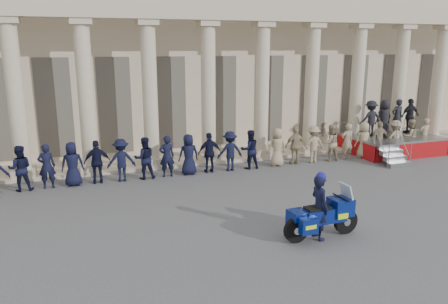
# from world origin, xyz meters

# --- Properties ---
(ground) EXTENTS (90.00, 90.00, 0.00)m
(ground) POSITION_xyz_m (0.00, 0.00, 0.00)
(ground) COLOR #4C4C4F
(ground) RESTS_ON ground
(building) EXTENTS (40.00, 12.50, 9.00)m
(building) POSITION_xyz_m (-0.00, 14.74, 4.52)
(building) COLOR #C1AE90
(building) RESTS_ON ground
(officer_rank) EXTENTS (23.95, 0.65, 1.71)m
(officer_rank) POSITION_xyz_m (0.63, 6.45, 0.86)
(officer_rank) COLOR black
(officer_rank) RESTS_ON ground
(reviewing_stand) EXTENTS (4.31, 4.12, 2.64)m
(reviewing_stand) POSITION_xyz_m (10.36, 6.90, 1.38)
(reviewing_stand) COLOR gray
(reviewing_stand) RESTS_ON ground
(motorcycle) EXTENTS (2.35, 0.97, 1.50)m
(motorcycle) POSITION_xyz_m (1.89, -0.77, 0.65)
(motorcycle) COLOR black
(motorcycle) RESTS_ON ground
(rider) EXTENTS (0.47, 0.69, 1.93)m
(rider) POSITION_xyz_m (1.76, -0.78, 0.95)
(rider) COLOR black
(rider) RESTS_ON ground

